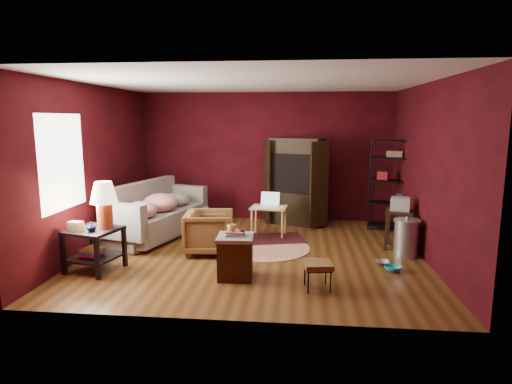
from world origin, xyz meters
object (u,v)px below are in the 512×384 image
side_table (99,218)px  laptop_desk (269,210)px  armchair (209,230)px  tv_armoire (296,180)px  hamper (235,256)px  wire_shelving (394,181)px  sofa (158,215)px

side_table → laptop_desk: (2.35, 2.12, -0.28)m
armchair → tv_armoire: 2.68m
hamper → tv_armoire: tv_armoire is taller
tv_armoire → wire_shelving: tv_armoire is taller
armchair → hamper: size_ratio=1.11×
hamper → wire_shelving: (2.76, 2.92, 0.68)m
sofa → tv_armoire: tv_armoire is taller
sofa → armchair: bearing=-103.3°
side_table → sofa: bearing=81.8°
hamper → laptop_desk: laptop_desk is taller
armchair → hamper: armchair is taller
tv_armoire → wire_shelving: size_ratio=1.01×
side_table → laptop_desk: size_ratio=1.60×
side_table → hamper: (2.04, -0.13, -0.48)m
tv_armoire → wire_shelving: 1.98m
side_table → armchair: bearing=33.9°
hamper → wire_shelving: wire_shelving is taller
sofa → tv_armoire: (2.59, 1.35, 0.53)m
hamper → laptop_desk: 2.28m
armchair → laptop_desk: 1.48m
tv_armoire → sofa: bearing=-132.9°
sofa → wire_shelving: (4.54, 0.98, 0.57)m
armchair → side_table: bearing=118.2°
armchair → laptop_desk: (0.92, 1.16, 0.12)m
side_table → laptop_desk: bearing=42.0°
side_table → wire_shelving: 5.55m
laptop_desk → wire_shelving: 2.58m
sofa → laptop_desk: size_ratio=2.63×
sofa → armchair: (1.17, -0.85, -0.03)m
sofa → hamper: 2.63m
armchair → wire_shelving: bearing=-67.2°
armchair → side_table: 1.77m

